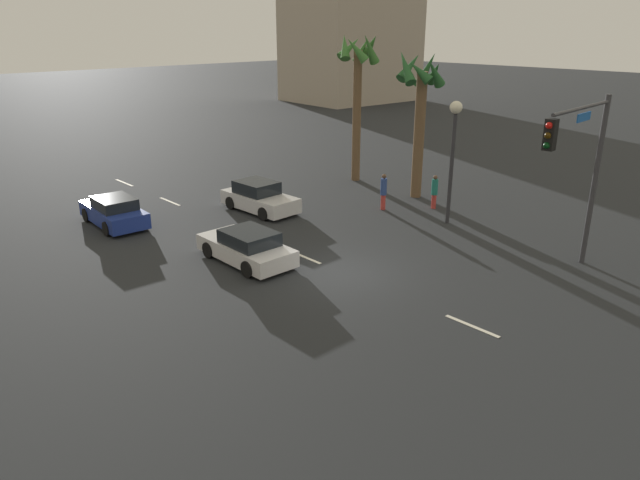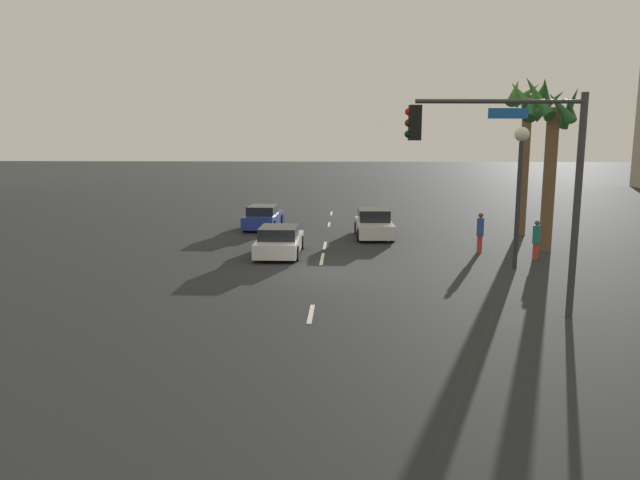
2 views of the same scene
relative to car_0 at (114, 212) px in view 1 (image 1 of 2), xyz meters
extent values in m
plane|color=#232628|center=(11.03, 3.73, -0.62)|extent=(220.00, 220.00, 0.00)
cube|color=silver|center=(-6.97, 3.73, -0.62)|extent=(2.14, 0.14, 0.01)
cube|color=silver|center=(-1.69, 3.73, -0.62)|extent=(1.97, 0.14, 0.01)
cube|color=silver|center=(5.39, 3.73, -0.62)|extent=(2.04, 0.14, 0.01)
cube|color=silver|center=(8.57, 3.73, -0.62)|extent=(2.53, 0.14, 0.01)
cube|color=silver|center=(16.64, 3.73, -0.62)|extent=(1.90, 0.14, 0.01)
cube|color=navy|center=(-0.05, 0.00, -0.12)|extent=(4.17, 1.96, 0.69)
cube|color=black|center=(0.19, -0.01, 0.47)|extent=(2.04, 1.64, 0.49)
cylinder|color=black|center=(-1.36, -0.75, -0.30)|extent=(0.65, 0.25, 0.64)
cylinder|color=black|center=(-1.27, 0.89, -0.30)|extent=(0.65, 0.25, 0.64)
cylinder|color=black|center=(1.17, -0.89, -0.30)|extent=(0.65, 0.25, 0.64)
cylinder|color=black|center=(1.25, 0.76, -0.30)|extent=(0.65, 0.25, 0.64)
cube|color=silver|center=(2.80, 6.22, -0.12)|extent=(4.15, 1.94, 0.69)
cube|color=black|center=(2.55, 6.21, 0.53)|extent=(2.02, 1.65, 0.60)
cylinder|color=black|center=(4.03, 7.11, -0.30)|extent=(0.65, 0.24, 0.64)
cylinder|color=black|center=(4.09, 5.42, -0.30)|extent=(0.65, 0.24, 0.64)
cylinder|color=black|center=(1.50, 7.01, -0.30)|extent=(0.65, 0.24, 0.64)
cylinder|color=black|center=(1.56, 5.32, -0.30)|extent=(0.65, 0.24, 0.64)
cube|color=silver|center=(7.69, 1.80, -0.15)|extent=(4.24, 1.85, 0.62)
cube|color=black|center=(7.94, 1.80, 0.42)|extent=(2.04, 1.62, 0.52)
cylinder|color=black|center=(6.37, 0.95, -0.30)|extent=(0.64, 0.22, 0.64)
cylinder|color=black|center=(6.38, 2.67, -0.30)|extent=(0.64, 0.22, 0.64)
cylinder|color=black|center=(8.99, 0.93, -0.30)|extent=(0.64, 0.22, 0.64)
cylinder|color=black|center=(9.00, 2.66, -0.30)|extent=(0.64, 0.22, 0.64)
cylinder|color=#38383D|center=(16.60, 11.24, 2.56)|extent=(0.20, 0.20, 6.36)
cylinder|color=#38383D|center=(16.75, 8.92, 5.49)|extent=(0.43, 4.64, 0.12)
cube|color=black|center=(16.91, 6.61, 4.91)|extent=(0.34, 0.34, 0.95)
sphere|color=red|center=(16.92, 6.43, 5.21)|extent=(0.20, 0.20, 0.20)
sphere|color=#392605|center=(16.92, 6.43, 4.91)|extent=(0.20, 0.20, 0.20)
sphere|color=black|center=(16.92, 6.43, 4.61)|extent=(0.20, 0.20, 0.20)
cube|color=#1959B2|center=(16.74, 9.15, 5.17)|extent=(0.11, 1.10, 0.28)
cylinder|color=#2D2D33|center=(10.16, 11.47, 1.87)|extent=(0.18, 0.18, 4.99)
sphere|color=#F2EACC|center=(10.16, 11.47, 4.65)|extent=(0.56, 0.56, 0.56)
cylinder|color=#BF3833|center=(8.33, 12.84, -0.27)|extent=(0.33, 0.33, 0.71)
cylinder|color=#1E7266|center=(8.33, 12.84, 0.47)|extent=(0.44, 0.44, 0.77)
sphere|color=brown|center=(8.33, 12.84, 0.96)|extent=(0.21, 0.21, 0.21)
cylinder|color=#BF3833|center=(6.75, 10.83, -0.24)|extent=(0.32, 0.32, 0.76)
cylinder|color=#2D478C|center=(6.75, 10.83, 0.55)|extent=(0.43, 0.43, 0.83)
sphere|color=brown|center=(6.75, 10.83, 1.07)|extent=(0.22, 0.22, 0.22)
cylinder|color=brown|center=(6.36, 13.89, 2.61)|extent=(0.55, 0.55, 6.46)
cone|color=#235628|center=(7.11, 13.89, 5.81)|extent=(0.57, 1.38, 1.51)
cone|color=#235628|center=(6.67, 14.45, 5.77)|extent=(1.41, 1.11, 1.30)
cone|color=#235628|center=(5.96, 14.72, 5.85)|extent=(1.41, 1.07, 1.91)
cone|color=#235628|center=(5.50, 13.93, 6.03)|extent=(0.64, 1.68, 1.57)
cone|color=#235628|center=(5.98, 13.02, 6.07)|extent=(1.76, 1.18, 1.79)
cone|color=#235628|center=(6.64, 13.30, 5.86)|extent=(1.45, 1.08, 1.27)
cylinder|color=brown|center=(1.66, 14.13, 3.04)|extent=(0.49, 0.49, 7.33)
cone|color=#38702D|center=(2.50, 14.17, 6.80)|extent=(0.62, 1.38, 1.72)
cone|color=#38702D|center=(1.94, 14.86, 6.96)|extent=(1.64, 1.06, 1.45)
cone|color=#38702D|center=(1.37, 14.76, 6.67)|extent=(1.25, 0.98, 1.49)
cone|color=#38702D|center=(0.88, 14.26, 6.81)|extent=(0.81, 1.65, 1.43)
cone|color=#38702D|center=(1.20, 13.55, 6.89)|extent=(1.35, 1.24, 1.55)
cone|color=#38702D|center=(2.12, 13.53, 6.75)|extent=(1.46, 1.30, 1.50)
camera|label=1|loc=(25.19, -10.50, 8.02)|focal=33.04mm
camera|label=2|loc=(33.36, 4.75, 4.50)|focal=33.04mm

